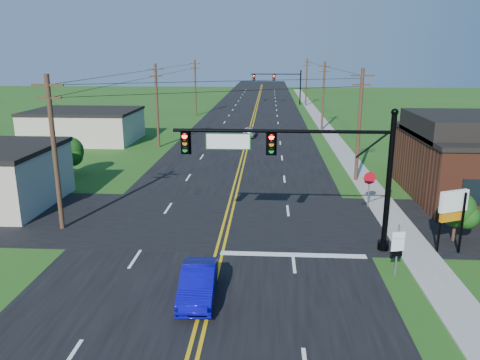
# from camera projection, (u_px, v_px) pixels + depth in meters

# --- Properties ---
(ground) EXTENTS (260.00, 260.00, 0.00)m
(ground) POSITION_uv_depth(u_px,v_px,m) (195.00, 330.00, 17.60)
(ground) COLOR #234E16
(ground) RESTS_ON ground
(road_main) EXTENTS (16.00, 220.00, 0.04)m
(road_main) POSITION_uv_depth(u_px,v_px,m) (250.00, 127.00, 65.74)
(road_main) COLOR black
(road_main) RESTS_ON ground
(road_cross) EXTENTS (70.00, 10.00, 0.04)m
(road_cross) POSITION_uv_depth(u_px,v_px,m) (225.00, 220.00, 29.15)
(road_cross) COLOR black
(road_cross) RESTS_ON ground
(sidewalk) EXTENTS (2.00, 160.00, 0.08)m
(sidewalk) POSITION_uv_depth(u_px,v_px,m) (335.00, 140.00, 55.48)
(sidewalk) COLOR gray
(sidewalk) RESTS_ON ground
(signal_mast_main) EXTENTS (11.30, 0.60, 7.48)m
(signal_mast_main) POSITION_uv_depth(u_px,v_px,m) (301.00, 162.00, 23.79)
(signal_mast_main) COLOR black
(signal_mast_main) RESTS_ON ground
(signal_mast_far) EXTENTS (10.98, 0.60, 7.48)m
(signal_mast_far) POSITION_uv_depth(u_px,v_px,m) (279.00, 82.00, 93.17)
(signal_mast_far) COLOR black
(signal_mast_far) RESTS_ON ground
(cream_bldg_far) EXTENTS (12.20, 9.20, 3.70)m
(cream_bldg_far) POSITION_uv_depth(u_px,v_px,m) (84.00, 125.00, 54.84)
(cream_bldg_far) COLOR beige
(cream_bldg_far) RESTS_ON ground
(utility_pole_left_a) EXTENTS (1.80, 0.28, 9.00)m
(utility_pole_left_a) POSITION_uv_depth(u_px,v_px,m) (54.00, 151.00, 26.56)
(utility_pole_left_a) COLOR #362818
(utility_pole_left_a) RESTS_ON ground
(utility_pole_left_b) EXTENTS (1.80, 0.28, 9.00)m
(utility_pole_left_b) POSITION_uv_depth(u_px,v_px,m) (157.00, 104.00, 50.63)
(utility_pole_left_b) COLOR #362818
(utility_pole_left_b) RESTS_ON ground
(utility_pole_left_c) EXTENTS (1.80, 0.28, 9.00)m
(utility_pole_left_c) POSITION_uv_depth(u_px,v_px,m) (195.00, 87.00, 76.63)
(utility_pole_left_c) COLOR #362818
(utility_pole_left_c) RESTS_ON ground
(utility_pole_right_a) EXTENTS (1.80, 0.28, 9.00)m
(utility_pole_right_a) POSITION_uv_depth(u_px,v_px,m) (359.00, 123.00, 36.95)
(utility_pole_right_a) COLOR #362818
(utility_pole_right_a) RESTS_ON ground
(utility_pole_right_b) EXTENTS (1.80, 0.28, 9.00)m
(utility_pole_right_b) POSITION_uv_depth(u_px,v_px,m) (323.00, 95.00, 61.99)
(utility_pole_right_b) COLOR #362818
(utility_pole_right_b) RESTS_ON ground
(utility_pole_right_c) EXTENTS (1.80, 0.28, 9.00)m
(utility_pole_right_c) POSITION_uv_depth(u_px,v_px,m) (306.00, 81.00, 90.88)
(utility_pole_right_c) COLOR #362818
(utility_pole_right_c) RESTS_ON ground
(tree_right_back) EXTENTS (3.00, 3.00, 4.10)m
(tree_right_back) POSITION_uv_depth(u_px,v_px,m) (421.00, 141.00, 40.99)
(tree_right_back) COLOR #362818
(tree_right_back) RESTS_ON ground
(shrub_corner) EXTENTS (2.00, 2.00, 2.86)m
(shrub_corner) POSITION_uv_depth(u_px,v_px,m) (457.00, 209.00, 25.48)
(shrub_corner) COLOR #362818
(shrub_corner) RESTS_ON ground
(tree_left) EXTENTS (2.40, 2.40, 3.37)m
(tree_left) POSITION_uv_depth(u_px,v_px,m) (69.00, 151.00, 39.06)
(tree_left) COLOR #362818
(tree_left) RESTS_ON ground
(blue_car) EXTENTS (1.62, 4.17, 1.35)m
(blue_car) POSITION_uv_depth(u_px,v_px,m) (198.00, 284.00, 19.73)
(blue_car) COLOR #0B07A8
(blue_car) RESTS_ON ground
(distant_car) EXTENTS (1.82, 3.87, 1.28)m
(distant_car) POSITION_uv_depth(u_px,v_px,m) (250.00, 132.00, 57.88)
(distant_car) COLOR #B4B4B9
(distant_car) RESTS_ON ground
(route_sign) EXTENTS (0.62, 0.17, 2.52)m
(route_sign) POSITION_uv_depth(u_px,v_px,m) (398.00, 246.00, 21.60)
(route_sign) COLOR slate
(route_sign) RESTS_ON ground
(stop_sign) EXTENTS (0.88, 0.24, 2.50)m
(stop_sign) POSITION_uv_depth(u_px,v_px,m) (369.00, 182.00, 31.14)
(stop_sign) COLOR slate
(stop_sign) RESTS_ON ground
(pylon_sign) EXTENTS (1.60, 0.88, 3.39)m
(pylon_sign) POSITION_uv_depth(u_px,v_px,m) (453.00, 208.00, 23.77)
(pylon_sign) COLOR black
(pylon_sign) RESTS_ON ground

